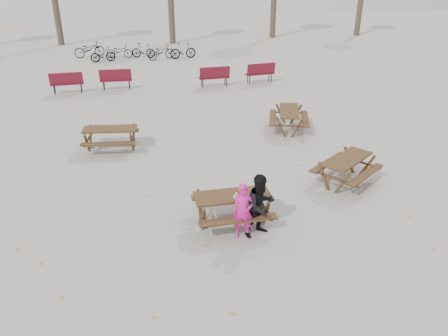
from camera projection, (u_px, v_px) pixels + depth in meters
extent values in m
plane|color=gray|center=(232.00, 223.00, 10.61)|extent=(80.00, 80.00, 0.00)
cube|color=#3C2816|center=(233.00, 196.00, 10.28)|extent=(1.80, 0.70, 0.05)
cube|color=#3C2816|center=(238.00, 220.00, 9.88)|extent=(1.80, 0.25, 0.05)
cube|color=#3C2816|center=(227.00, 195.00, 10.94)|extent=(1.80, 0.25, 0.05)
cylinder|color=#3C2816|center=(204.00, 220.00, 10.04)|extent=(0.08, 0.08, 0.73)
cylinder|color=#3C2816|center=(200.00, 207.00, 10.57)|extent=(0.08, 0.08, 0.73)
cylinder|color=#3C2816|center=(266.00, 213.00, 10.32)|extent=(0.08, 0.08, 0.73)
cylinder|color=#3C2816|center=(259.00, 200.00, 10.85)|extent=(0.08, 0.08, 0.73)
cube|color=silver|center=(237.00, 197.00, 10.15)|extent=(0.18, 0.11, 0.03)
ellipsoid|color=tan|center=(237.00, 195.00, 10.13)|extent=(0.14, 0.06, 0.05)
cylinder|color=silver|center=(237.00, 196.00, 10.05)|extent=(0.06, 0.06, 0.15)
cylinder|color=#DB410B|center=(237.00, 197.00, 10.06)|extent=(0.07, 0.07, 0.05)
cylinder|color=white|center=(237.00, 193.00, 10.01)|extent=(0.03, 0.03, 0.02)
imported|color=#E11C8E|center=(243.00, 211.00, 9.80)|extent=(0.54, 0.40, 1.34)
imported|color=black|center=(261.00, 206.00, 9.85)|extent=(0.90, 0.80, 1.52)
imported|color=black|center=(89.00, 49.00, 27.74)|extent=(2.02, 1.24, 1.00)
imported|color=black|center=(103.00, 54.00, 26.49)|extent=(1.54, 0.69, 0.90)
imported|color=black|center=(119.00, 51.00, 27.53)|extent=(1.67, 0.76, 0.85)
imported|color=black|center=(143.00, 50.00, 27.55)|extent=(1.56, 0.90, 0.91)
imported|color=black|center=(161.00, 52.00, 27.10)|extent=(1.89, 1.29, 0.94)
imported|color=black|center=(183.00, 51.00, 27.35)|extent=(1.68, 0.66, 0.98)
cylinder|color=#382B21|center=(171.00, 0.00, 31.05)|extent=(0.44, 0.44, 5.95)
cylinder|color=#382B21|center=(361.00, 1.00, 34.38)|extent=(0.44, 0.44, 5.25)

